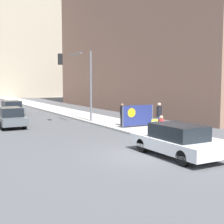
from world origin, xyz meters
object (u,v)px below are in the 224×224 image
object	(u,v)px
pedestrian_behind	(122,114)
car_on_road_nearest	(10,117)
jogger_on_sidewalk	(159,116)
car_on_road_midblock	(11,108)
parked_car_curbside	(176,140)
seated_protester	(162,125)
traffic_light_pole	(80,74)
protest_banner	(138,115)

from	to	relation	value
pedestrian_behind	car_on_road_nearest	xyz separation A→B (m)	(-7.04, 4.25, -0.24)
jogger_on_sidewalk	car_on_road_midblock	size ratio (longest dim) A/B	0.39
pedestrian_behind	parked_car_curbside	size ratio (longest dim) A/B	0.35
seated_protester	traffic_light_pole	world-z (taller)	traffic_light_pole
protest_banner	pedestrian_behind	bearing A→B (deg)	119.13
seated_protester	traffic_light_pole	distance (m)	9.38
seated_protester	car_on_road_nearest	bearing A→B (deg)	126.59
parked_car_curbside	car_on_road_midblock	distance (m)	21.90
car_on_road_midblock	car_on_road_nearest	bearing A→B (deg)	-101.68
traffic_light_pole	parked_car_curbside	bearing A→B (deg)	-93.19
car_on_road_midblock	jogger_on_sidewalk	bearing A→B (deg)	-67.90
seated_protester	parked_car_curbside	distance (m)	4.23
parked_car_curbside	jogger_on_sidewalk	bearing A→B (deg)	58.80
pedestrian_behind	traffic_light_pole	size ratio (longest dim) A/B	0.29
jogger_on_sidewalk	protest_banner	distance (m)	1.77
jogger_on_sidewalk	seated_protester	bearing A→B (deg)	59.37
parked_car_curbside	car_on_road_nearest	bearing A→B (deg)	109.65
protest_banner	car_on_road_midblock	xyz separation A→B (m)	(-5.84, 14.11, -0.25)
parked_car_curbside	car_on_road_nearest	size ratio (longest dim) A/B	1.07
seated_protester	jogger_on_sidewalk	bearing A→B (deg)	56.67
protest_banner	car_on_road_nearest	size ratio (longest dim) A/B	0.60
pedestrian_behind	car_on_road_nearest	world-z (taller)	pedestrian_behind
traffic_light_pole	pedestrian_behind	bearing A→B (deg)	-65.09
traffic_light_pole	seated_protester	bearing A→B (deg)	-81.02
jogger_on_sidewalk	parked_car_curbside	xyz separation A→B (m)	(-3.60, -5.94, -0.34)
car_on_road_midblock	parked_car_curbside	bearing A→B (deg)	-82.62
protest_banner	car_on_road_nearest	world-z (taller)	protest_banner
seated_protester	jogger_on_sidewalk	distance (m)	2.73
pedestrian_behind	seated_protester	bearing A→B (deg)	81.17
pedestrian_behind	parked_car_curbside	distance (m)	9.04
parked_car_curbside	traffic_light_pole	bearing A→B (deg)	86.81
protest_banner	car_on_road_midblock	world-z (taller)	protest_banner
pedestrian_behind	car_on_road_midblock	xyz separation A→B (m)	(-5.23, 13.01, -0.25)
jogger_on_sidewalk	traffic_light_pole	world-z (taller)	traffic_light_pole
protest_banner	car_on_road_nearest	distance (m)	9.34
seated_protester	car_on_road_midblock	world-z (taller)	car_on_road_midblock
seated_protester	traffic_light_pole	xyz separation A→B (m)	(-1.38, 8.74, 3.11)
car_on_road_nearest	jogger_on_sidewalk	bearing A→B (deg)	-40.50
seated_protester	pedestrian_behind	world-z (taller)	pedestrian_behind
pedestrian_behind	car_on_road_nearest	distance (m)	8.23
seated_protester	protest_banner	size ratio (longest dim) A/B	0.48
protest_banner	traffic_light_pole	bearing A→B (deg)	115.90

